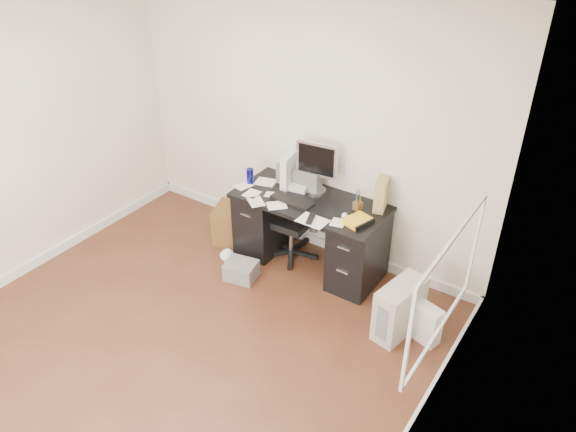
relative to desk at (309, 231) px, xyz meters
name	(u,v)px	position (x,y,z in m)	size (l,w,h in m)	color
ground	(176,348)	(-0.30, -1.65, -0.40)	(4.00, 4.00, 0.00)	#462216
room_shell	(157,174)	(-0.27, -1.62, 1.26)	(4.02, 4.02, 2.71)	beige
desk	(309,231)	(0.00, 0.00, 0.00)	(1.50, 0.70, 0.75)	black
loose_papers	(290,197)	(-0.20, -0.05, 0.35)	(1.10, 0.60, 0.00)	white
lcd_monitor	(317,167)	(-0.05, 0.18, 0.61)	(0.42, 0.24, 0.53)	silver
keyboard	(292,200)	(-0.13, -0.12, 0.36)	(0.43, 0.15, 0.02)	black
computer_mouse	(344,216)	(0.44, -0.12, 0.38)	(0.07, 0.07, 0.07)	silver
travel_mug	(250,176)	(-0.69, -0.04, 0.43)	(0.07, 0.07, 0.16)	navy
white_binder	(289,170)	(-0.34, 0.14, 0.52)	(0.14, 0.29, 0.34)	silver
magazine_file	(382,193)	(0.62, 0.25, 0.50)	(0.13, 0.26, 0.31)	#A17C4E
pen_cup	(358,200)	(0.46, 0.09, 0.46)	(0.09, 0.09, 0.21)	brown
yellow_book	(358,221)	(0.57, -0.11, 0.37)	(0.19, 0.24, 0.04)	yellow
paper_remote	(313,220)	(0.21, -0.30, 0.36)	(0.27, 0.22, 0.02)	white
office_chair	(291,216)	(-0.24, 0.03, 0.08)	(0.54, 0.54, 0.95)	#494B49
pc_tower	(399,309)	(1.17, -0.41, -0.15)	(0.22, 0.50, 0.50)	#AAA49A
shopping_bag	(425,323)	(1.40, -0.38, -0.22)	(0.26, 0.19, 0.36)	silver
wicker_basket	(235,224)	(-0.90, -0.07, -0.20)	(0.40, 0.40, 0.40)	#533719
desk_printer	(241,270)	(-0.43, -0.58, -0.31)	(0.30, 0.25, 0.18)	slate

